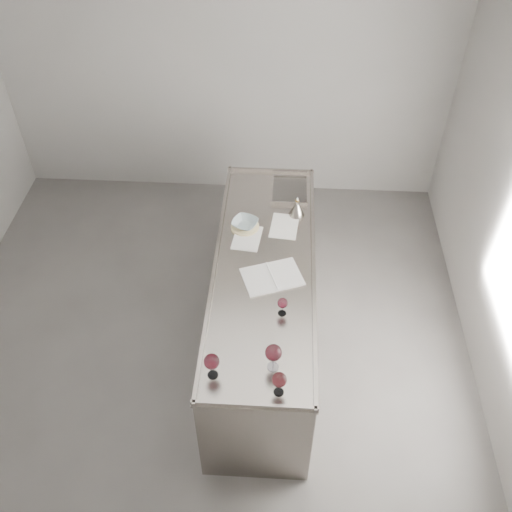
# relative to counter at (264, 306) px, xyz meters

# --- Properties ---
(room_shell) EXTENTS (4.54, 5.04, 2.84)m
(room_shell) POSITION_rel_counter_xyz_m (-0.50, -0.30, 0.93)
(room_shell) COLOR #524F4D
(room_shell) RESTS_ON ground
(counter) EXTENTS (0.77, 2.42, 0.97)m
(counter) POSITION_rel_counter_xyz_m (0.00, 0.00, 0.00)
(counter) COLOR gray
(counter) RESTS_ON ground
(wine_glass_left) EXTENTS (0.10, 0.10, 0.19)m
(wine_glass_left) POSITION_rel_counter_xyz_m (-0.28, -0.98, 0.60)
(wine_glass_left) COLOR white
(wine_glass_left) RESTS_ON counter
(wine_glass_middle) EXTENTS (0.09, 0.09, 0.18)m
(wine_glass_middle) POSITION_rel_counter_xyz_m (0.14, -1.08, 0.60)
(wine_glass_middle) COLOR white
(wine_glass_middle) RESTS_ON counter
(wine_glass_right) EXTENTS (0.11, 0.11, 0.21)m
(wine_glass_right) POSITION_rel_counter_xyz_m (0.10, -0.90, 0.62)
(wine_glass_right) COLOR white
(wine_glass_right) RESTS_ON counter
(wine_glass_small) EXTENTS (0.07, 0.07, 0.15)m
(wine_glass_small) POSITION_rel_counter_xyz_m (0.15, -0.45, 0.57)
(wine_glass_small) COLOR white
(wine_glass_small) RESTS_ON counter
(notebook) EXTENTS (0.50, 0.42, 0.02)m
(notebook) POSITION_rel_counter_xyz_m (0.06, -0.12, 0.47)
(notebook) COLOR silver
(notebook) RESTS_ON counter
(loose_paper_top) EXTENTS (0.24, 0.33, 0.00)m
(loose_paper_top) POSITION_rel_counter_xyz_m (0.14, 0.45, 0.47)
(loose_paper_top) COLOR silver
(loose_paper_top) RESTS_ON counter
(loose_paper_under) EXTENTS (0.24, 0.32, 0.00)m
(loose_paper_under) POSITION_rel_counter_xyz_m (-0.15, 0.30, 0.47)
(loose_paper_under) COLOR silver
(loose_paper_under) RESTS_ON counter
(trivet) EXTENTS (0.25, 0.25, 0.02)m
(trivet) POSITION_rel_counter_xyz_m (-0.17, 0.42, 0.48)
(trivet) COLOR beige
(trivet) RESTS_ON counter
(ceramic_bowl) EXTENTS (0.26, 0.26, 0.05)m
(ceramic_bowl) POSITION_rel_counter_xyz_m (-0.17, 0.42, 0.51)
(ceramic_bowl) COLOR #94A7AC
(ceramic_bowl) RESTS_ON trivet
(wine_funnel) EXTENTS (0.13, 0.13, 0.19)m
(wine_funnel) POSITION_rel_counter_xyz_m (0.24, 0.61, 0.53)
(wine_funnel) COLOR #A7A095
(wine_funnel) RESTS_ON counter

